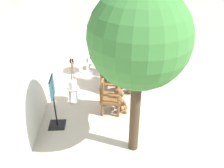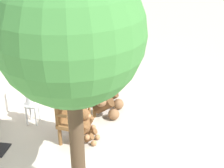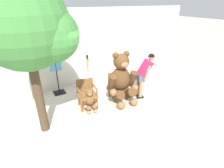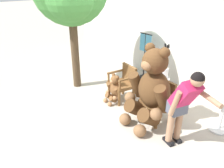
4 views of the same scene
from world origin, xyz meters
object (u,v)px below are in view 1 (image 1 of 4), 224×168
Objects in this scene: person_visitor at (119,51)px; clothing_display_stand at (54,102)px; wooden_chair_left at (109,96)px; brush_bucket at (73,82)px; white_stool at (73,92)px; wooden_chair_right at (108,76)px; round_side_table at (87,62)px; patio_tree at (141,39)px; teddy_bear_large at (117,65)px; teddy_bear_small at (119,100)px.

person_visitor is 1.11× the size of clothing_display_stand.
brush_bucket is (0.44, 0.96, 0.19)m from wooden_chair_left.
white_stool is (-1.46, 1.35, -0.55)m from person_visitor.
wooden_chair_right reaches higher than round_side_table.
person_visitor is 3.58m from patio_tree.
round_side_table is 2.77m from clothing_display_stand.
teddy_bear_large is at bearing -61.93° from brush_bucket.
wooden_chair_left is 1.07m from brush_bucket.
wooden_chair_left is 1.10m from wooden_chair_right.
white_stool is (-0.67, 0.97, -0.11)m from wooden_chair_right.
wooden_chair_left is 0.96× the size of brush_bucket.
white_stool is at bearing 169.79° from round_side_table.
teddy_bear_large is at bearing 171.92° from person_visitor.
brush_bucket is (0.45, 1.24, 0.30)m from teddy_bear_small.
brush_bucket is at bearing 65.66° from wooden_chair_left.
teddy_bear_large is 2.30× the size of round_side_table.
teddy_bear_large reaches higher than wooden_chair_right.
teddy_bear_small reaches higher than white_stool.
white_stool is at bearing 118.15° from teddy_bear_large.
wooden_chair_right is 0.57× the size of person_visitor.
wooden_chair_right is at bearing -38.09° from clothing_display_stand.
white_stool is 0.52× the size of brush_bucket.
brush_bucket is at bearing -18.84° from clothing_display_stand.
person_visitor is at bearing 3.01° from patio_tree.
brush_bucket is at bearing 124.81° from wooden_chair_right.
teddy_bear_large reaches higher than wooden_chair_left.
wooden_chair_left is 1.87× the size of white_stool.
brush_bucket is (0.00, -0.00, 0.30)m from white_stool.
wooden_chair_right reaches higher than white_stool.
clothing_display_stand is at bearing 161.16° from brush_bucket.
white_stool is at bearing 65.94° from wooden_chair_left.
patio_tree is at bearing -167.06° from wooden_chair_right.
teddy_bear_large is at bearing -92.48° from wooden_chair_right.
patio_tree is (-1.28, -0.27, 2.16)m from teddy_bear_small.
wooden_chair_left is at bearing -114.34° from brush_bucket.
teddy_bear_large reaches higher than clothing_display_stand.
teddy_bear_small is at bearing -179.47° from teddy_bear_large.
teddy_bear_large is at bearing 0.53° from teddy_bear_small.
teddy_bear_small is 1.01× the size of round_side_table.
patio_tree is (-2.40, -0.55, 2.06)m from wooden_chair_right.
round_side_table is 0.53× the size of clothing_display_stand.
wooden_chair_right is 0.52× the size of teddy_bear_large.
wooden_chair_left is 1.44m from clothing_display_stand.
wooden_chair_right is (1.10, 0.00, 0.00)m from wooden_chair_left.
round_side_table is (1.70, -0.31, 0.09)m from white_stool.
person_visitor is at bearing -42.72° from brush_bucket.
patio_tree is at bearing -173.28° from teddy_bear_large.
wooden_chair_right is at bearing 14.08° from teddy_bear_small.
white_stool is (-0.66, 1.24, -0.45)m from teddy_bear_large.
wooden_chair_left is 1.98m from person_visitor.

